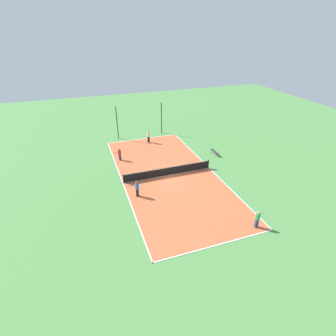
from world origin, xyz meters
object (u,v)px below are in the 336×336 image
Objects in this scene: bench at (215,152)px; player_near_white at (149,136)px; fence_post_back_right at (161,118)px; tennis_net at (168,171)px; player_near_blue at (137,188)px; player_coach_red at (120,154)px; tennis_ball_midcourt at (139,172)px; fence_post_back_left at (117,123)px; tennis_ball_left_sideline at (146,141)px; tennis_ball_right_alley at (122,147)px; player_far_green at (258,218)px.

bench is 0.98× the size of player_near_white.
tennis_net is at bearing -104.97° from fence_post_back_right.
player_near_blue reaches higher than bench.
player_near_white is (4.59, 12.34, 0.10)m from player_near_blue.
player_coach_red reaches higher than tennis_ball_midcourt.
bench is at bearing 8.26° from player_near_white.
bench is at bearing -66.64° from fence_post_back_right.
fence_post_back_left reaches higher than player_coach_red.
tennis_ball_left_sideline is 3.77m from tennis_ball_right_alley.
fence_post_back_right is (2.85, 2.87, 1.30)m from player_near_white.
tennis_ball_left_sideline is 4.48m from fence_post_back_right.
fence_post_back_left is (-3.76, 2.87, 1.30)m from player_near_white.
fence_post_back_right is at bearing -155.55° from player_coach_red.
player_far_green reaches higher than tennis_net.
fence_post_back_right reaches higher than player_coach_red.
bench is (7.35, 3.02, -0.15)m from tennis_net.
fence_post_back_left is 6.62m from fence_post_back_right.
tennis_ball_left_sideline is (4.31, 12.98, -0.90)m from player_near_blue.
bench is at bearing 22.31° from tennis_net.
player_near_blue is 4.66m from tennis_ball_midcourt.
player_near_white reaches higher than player_far_green.
player_coach_red is at bearing 110.86° from tennis_ball_midcourt.
tennis_net is 9.53m from player_near_white.
tennis_ball_midcourt is 0.01× the size of fence_post_back_right.
tennis_ball_left_sideline and tennis_ball_right_alley have the same top height.
bench is 9.50m from player_near_white.
fence_post_back_left reaches higher than player_far_green.
tennis_ball_right_alley is at bearing 60.29° from bench.
bench is 13.81m from player_far_green.
tennis_net is 6.32× the size of player_far_green.
tennis_ball_right_alley is at bearing -165.20° from tennis_ball_left_sideline.
tennis_ball_midcourt is (-3.35, -7.93, -0.99)m from player_near_white.
tennis_ball_midcourt is (-10.25, -1.44, -0.33)m from bench.
tennis_ball_left_sideline is at bearing 88.98° from tennis_net.
fence_post_back_left is at bearing 147.41° from tennis_ball_left_sideline.
tennis_net is 146.70× the size of tennis_ball_midcourt.
tennis_net is at bearing -138.18° from player_near_blue.
player_far_green reaches higher than tennis_ball_left_sideline.
tennis_net is at bearing -91.02° from tennis_ball_left_sideline.
player_near_white is (0.45, 9.51, 0.51)m from tennis_net.
player_coach_red is 10.47m from fence_post_back_right.
player_near_blue is 12.07m from tennis_ball_right_alley.
fence_post_back_left reaches higher than tennis_ball_left_sideline.
player_near_white reaches higher than tennis_ball_right_alley.
player_far_green reaches higher than bench.
tennis_ball_right_alley is at bearing 115.64° from player_far_green.
fence_post_back_right is (7.44, 15.21, 1.40)m from player_near_blue.
player_near_white is at bearing 46.75° from bench.
player_near_blue is 1.03× the size of player_far_green.
tennis_net is 12.94m from fence_post_back_right.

